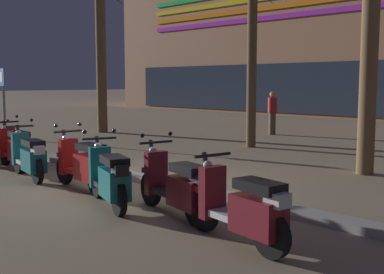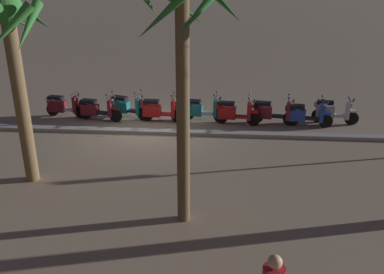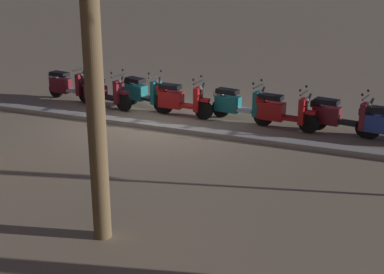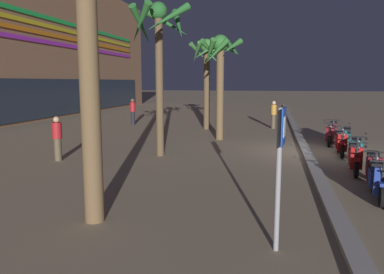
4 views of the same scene
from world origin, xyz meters
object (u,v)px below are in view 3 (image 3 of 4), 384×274
(scooter_maroon_second_in_line, at_px, (67,85))
(scooter_maroon_far_back, at_px, (103,92))
(scooter_red_mid_front, at_px, (281,111))
(scooter_teal_mid_centre, at_px, (237,104))
(scooter_maroon_mid_rear, at_px, (338,116))
(scooter_teal_lead_nearest, at_px, (142,92))
(scooter_red_gap_after_mid, at_px, (179,100))

(scooter_maroon_second_in_line, bearing_deg, scooter_maroon_far_back, 167.99)
(scooter_red_mid_front, height_order, scooter_maroon_second_in_line, scooter_red_mid_front)
(scooter_maroon_far_back, distance_m, scooter_maroon_second_in_line, 1.51)
(scooter_red_mid_front, relative_size, scooter_teal_mid_centre, 0.97)
(scooter_maroon_mid_rear, bearing_deg, scooter_red_mid_front, 7.64)
(scooter_maroon_mid_rear, xyz_separation_m, scooter_teal_lead_nearest, (5.67, -0.26, 0.00))
(scooter_maroon_mid_rear, relative_size, scooter_red_gap_after_mid, 1.04)
(scooter_teal_mid_centre, bearing_deg, scooter_red_mid_front, 166.63)
(scooter_maroon_mid_rear, distance_m, scooter_maroon_second_in_line, 8.25)
(scooter_maroon_mid_rear, height_order, scooter_red_mid_front, same)
(scooter_maroon_mid_rear, bearing_deg, scooter_maroon_second_in_line, -1.27)
(scooter_teal_mid_centre, distance_m, scooter_maroon_far_back, 4.07)
(scooter_teal_lead_nearest, xyz_separation_m, scooter_maroon_far_back, (1.10, 0.39, -0.01))
(scooter_red_mid_front, bearing_deg, scooter_maroon_far_back, -0.64)
(scooter_red_mid_front, xyz_separation_m, scooter_maroon_second_in_line, (6.83, -0.37, -0.01))
(scooter_maroon_mid_rear, xyz_separation_m, scooter_teal_mid_centre, (2.71, -0.12, -0.01))
(scooter_maroon_mid_rear, bearing_deg, scooter_teal_mid_centre, -2.45)
(scooter_maroon_far_back, bearing_deg, scooter_maroon_second_in_line, -12.01)
(scooter_maroon_mid_rear, distance_m, scooter_teal_lead_nearest, 5.68)
(scooter_maroon_mid_rear, relative_size, scooter_red_mid_front, 1.05)
(scooter_maroon_mid_rear, relative_size, scooter_teal_mid_centre, 1.02)
(scooter_teal_mid_centre, relative_size, scooter_teal_lead_nearest, 1.06)
(scooter_teal_lead_nearest, height_order, scooter_maroon_second_in_line, scooter_teal_lead_nearest)
(scooter_maroon_mid_rear, distance_m, scooter_maroon_far_back, 6.77)
(scooter_teal_mid_centre, relative_size, scooter_maroon_second_in_line, 1.03)
(scooter_red_gap_after_mid, relative_size, scooter_maroon_far_back, 0.97)
(scooter_maroon_mid_rear, bearing_deg, scooter_maroon_far_back, 1.10)
(scooter_red_gap_after_mid, height_order, scooter_maroon_far_back, same)
(scooter_teal_lead_nearest, bearing_deg, scooter_red_gap_after_mid, 164.36)
(scooter_maroon_mid_rear, relative_size, scooter_maroon_far_back, 1.01)
(scooter_maroon_mid_rear, distance_m, scooter_teal_mid_centre, 2.71)
(scooter_red_mid_front, relative_size, scooter_maroon_second_in_line, 1.00)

